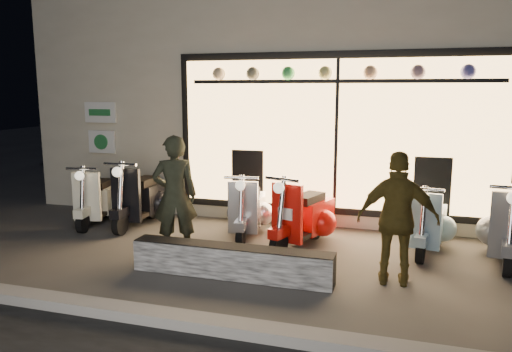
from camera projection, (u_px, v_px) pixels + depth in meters
The scene contains 12 objects.
ground at pixel (254, 261), 6.71m from camera, with size 40.00×40.00×0.00m, color #383533.
kerb at pixel (192, 322), 4.82m from camera, with size 40.00×0.25×0.12m, color slate.
shop_building at pixel (320, 97), 11.04m from camera, with size 10.20×6.23×4.20m.
graffiti_barrier at pixel (232, 262), 6.09m from camera, with size 2.52×0.28×0.40m, color black.
scooter_silver at pixel (249, 209), 7.93m from camera, with size 0.57×1.40×0.99m.
scooter_red at pixel (306, 216), 7.42m from camera, with size 0.76×1.46×1.05m.
scooter_black at pixel (143, 197), 8.57m from camera, with size 0.51×1.52×1.09m.
scooter_cream at pixel (100, 198), 8.66m from camera, with size 0.63×1.42×1.01m.
scooter_blue at pixel (429, 222), 7.16m from camera, with size 0.57×1.36×0.97m.
scooter_grey at pixel (509, 227), 6.75m from camera, with size 0.63×1.51×1.07m.
man at pixel (175, 196), 6.84m from camera, with size 0.61×0.40×1.67m, color black.
woman at pixel (398, 219), 5.78m from camera, with size 0.93×0.39×1.58m, color #54451A.
Camera 1 is at (1.91, -6.12, 2.28)m, focal length 35.00 mm.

